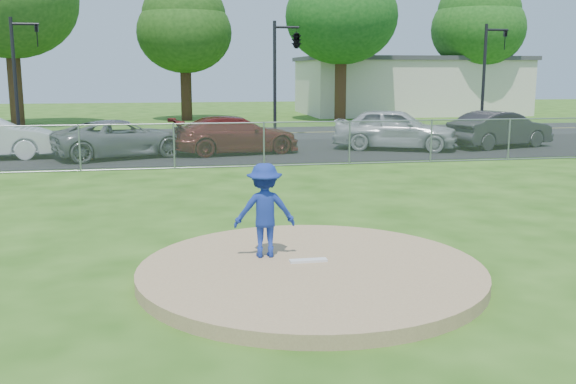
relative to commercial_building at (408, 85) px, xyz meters
name	(u,v)px	position (x,y,z in m)	size (l,w,h in m)	color
ground	(241,177)	(-16.00, -28.00, -2.16)	(120.00, 120.00, 0.00)	#255111
pitchers_mound	(311,272)	(-16.00, -38.00, -2.06)	(5.40, 5.40, 0.20)	#A07F57
pitching_rubber	(308,261)	(-16.00, -37.80, -1.94)	(0.60, 0.15, 0.04)	white
chain_link_fence	(234,145)	(-16.00, -26.00, -1.41)	(40.00, 0.06, 1.50)	gray
parking_lot	(224,151)	(-16.00, -21.50, -2.15)	(50.00, 8.00, 0.01)	black
street	(212,134)	(-16.00, -14.00, -2.16)	(60.00, 7.00, 0.01)	black
commercial_building	(408,85)	(0.00, 0.00, 0.00)	(16.40, 9.40, 4.30)	beige
tree_center	(184,20)	(-17.00, -4.00, 4.31)	(6.16, 6.16, 9.84)	#331E12
tree_right	(342,1)	(-7.00, -6.00, 5.49)	(7.28, 7.28, 11.63)	#3B2315
tree_far_right	(479,17)	(4.00, -3.00, 4.90)	(6.72, 6.72, 10.74)	#3A2115
traffic_signal_left	(20,68)	(-24.76, -16.00, 1.20)	(1.28, 0.20, 5.60)	black
traffic_signal_center	(294,42)	(-12.03, -16.00, 2.45)	(1.42, 2.48, 5.60)	black
traffic_signal_right	(488,68)	(-1.76, -16.00, 1.20)	(1.28, 0.20, 5.60)	black
pitcher	(265,210)	(-16.63, -37.35, -1.19)	(0.99, 0.57, 1.54)	navy
traffic_cone	(87,151)	(-21.13, -23.12, -1.84)	(0.32, 0.32, 0.63)	#F45F0C
parked_car_gray	(122,139)	(-19.89, -22.66, -1.45)	(2.34, 5.07, 1.41)	slate
parked_car_darkred	(236,135)	(-15.59, -22.30, -1.42)	(2.05, 5.04, 1.46)	#5C1917
parked_car_pearl	(395,129)	(-8.96, -22.15, -1.29)	(2.02, 5.03, 1.71)	#B4B7B9
parked_car_charcoal	(500,129)	(-4.29, -22.22, -1.38)	(1.62, 4.65, 1.53)	black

